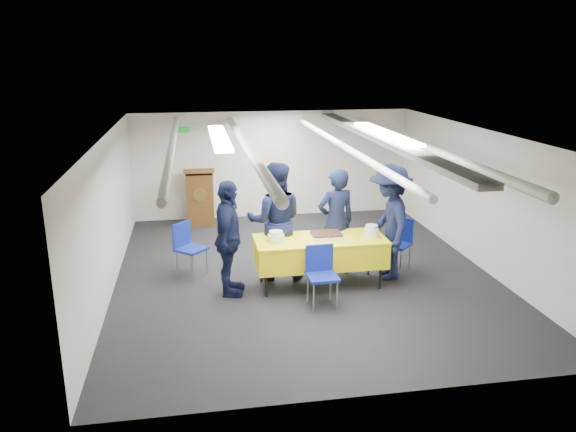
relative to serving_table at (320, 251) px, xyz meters
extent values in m
plane|color=black|center=(-0.15, 0.53, -0.56)|extent=(7.00, 7.00, 0.00)
cube|color=silver|center=(-0.15, 4.02, 0.59)|extent=(6.00, 0.02, 2.30)
cube|color=silver|center=(-3.14, 0.53, 0.59)|extent=(0.02, 7.00, 2.30)
cube|color=silver|center=(2.84, 0.53, 0.59)|extent=(0.02, 7.00, 2.30)
cube|color=white|center=(-0.15, 0.53, 1.73)|extent=(6.00, 7.00, 0.02)
cylinder|color=silver|center=(-2.15, 0.53, 1.62)|extent=(0.10, 6.90, 0.10)
cylinder|color=silver|center=(-1.05, 0.53, 1.58)|extent=(0.14, 6.90, 0.14)
cylinder|color=silver|center=(0.45, 0.53, 1.54)|extent=(0.10, 6.90, 0.10)
cylinder|color=silver|center=(1.75, 0.53, 1.50)|extent=(0.14, 6.90, 0.14)
cube|color=gray|center=(1.05, 0.53, 1.64)|extent=(0.28, 6.90, 0.08)
cube|color=white|center=(-1.45, 0.53, 1.71)|extent=(0.25, 2.60, 0.04)
cube|color=white|center=(1.15, 0.53, 1.71)|extent=(0.25, 2.60, 0.04)
cube|color=#0C591E|center=(-2.05, 4.00, 1.39)|extent=(0.30, 0.04, 0.12)
cylinder|color=black|center=(-0.88, -0.29, -0.38)|extent=(0.04, 0.04, 0.36)
cylinder|color=black|center=(0.88, -0.29, -0.38)|extent=(0.04, 0.04, 0.36)
cylinder|color=black|center=(-0.88, 0.29, -0.38)|extent=(0.04, 0.04, 0.36)
cylinder|color=black|center=(0.88, 0.29, -0.38)|extent=(0.04, 0.04, 0.36)
cube|color=#FFF21A|center=(0.00, 0.00, -0.01)|extent=(1.98, 0.81, 0.39)
cube|color=#FFF21A|center=(0.00, 0.00, 0.20)|extent=(2.00, 0.83, 0.03)
cube|color=white|center=(0.10, 0.02, 0.24)|extent=(0.45, 0.36, 0.05)
cube|color=black|center=(0.10, 0.02, 0.28)|extent=(0.44, 0.35, 0.02)
sphere|color=navy|center=(-0.10, -0.15, 0.28)|extent=(0.04, 0.04, 0.04)
sphere|color=navy|center=(-0.10, 0.18, 0.28)|extent=(0.04, 0.04, 0.04)
sphere|color=navy|center=(0.00, -0.15, 0.28)|extent=(0.04, 0.04, 0.04)
sphere|color=navy|center=(0.00, 0.18, 0.28)|extent=(0.04, 0.04, 0.04)
sphere|color=navy|center=(0.10, -0.15, 0.28)|extent=(0.04, 0.04, 0.04)
sphere|color=navy|center=(0.10, 0.18, 0.28)|extent=(0.04, 0.04, 0.04)
sphere|color=navy|center=(0.20, -0.15, 0.28)|extent=(0.04, 0.04, 0.04)
sphere|color=navy|center=(0.20, 0.18, 0.28)|extent=(0.04, 0.04, 0.04)
sphere|color=navy|center=(0.30, -0.15, 0.28)|extent=(0.04, 0.04, 0.04)
sphere|color=navy|center=(0.30, 0.18, 0.28)|extent=(0.04, 0.04, 0.04)
sphere|color=navy|center=(-0.12, -0.07, 0.28)|extent=(0.04, 0.04, 0.04)
sphere|color=navy|center=(0.32, -0.07, 0.28)|extent=(0.04, 0.04, 0.04)
sphere|color=navy|center=(-0.12, 0.02, 0.28)|extent=(0.04, 0.04, 0.04)
sphere|color=navy|center=(0.32, 0.02, 0.28)|extent=(0.04, 0.04, 0.04)
sphere|color=navy|center=(-0.12, 0.10, 0.28)|extent=(0.04, 0.04, 0.04)
sphere|color=navy|center=(0.32, 0.10, 0.28)|extent=(0.04, 0.04, 0.04)
cylinder|color=white|center=(-0.69, -0.05, 0.27)|extent=(0.25, 0.25, 0.12)
cylinder|color=white|center=(-0.69, -0.05, 0.35)|extent=(0.20, 0.20, 0.05)
cylinder|color=white|center=(0.79, -0.05, 0.28)|extent=(0.23, 0.23, 0.13)
cylinder|color=white|center=(0.79, -0.05, 0.37)|extent=(0.19, 0.19, 0.05)
cube|color=brown|center=(-1.75, 3.58, -0.01)|extent=(0.55, 0.45, 1.10)
cube|color=brown|center=(-1.75, 3.55, 0.59)|extent=(0.62, 0.53, 0.21)
cylinder|color=gold|center=(-1.75, 3.35, 0.14)|extent=(0.28, 0.02, 0.28)
cylinder|color=gray|center=(-0.30, -0.92, -0.34)|extent=(0.02, 0.02, 0.43)
cylinder|color=gray|center=(0.04, -0.91, -0.34)|extent=(0.02, 0.02, 0.43)
cylinder|color=gray|center=(-0.31, -0.58, -0.34)|extent=(0.02, 0.02, 0.43)
cylinder|color=gray|center=(0.03, -0.57, -0.34)|extent=(0.02, 0.02, 0.43)
cube|color=navy|center=(-0.13, -0.74, -0.11)|extent=(0.44, 0.44, 0.04)
cube|color=navy|center=(-0.14, -0.56, 0.11)|extent=(0.40, 0.06, 0.40)
cylinder|color=gray|center=(1.14, 0.42, -0.34)|extent=(0.02, 0.02, 0.43)
cylinder|color=gray|center=(1.38, 0.17, -0.34)|extent=(0.02, 0.02, 0.43)
cylinder|color=gray|center=(1.39, 0.65, -0.34)|extent=(0.02, 0.02, 0.43)
cylinder|color=gray|center=(1.62, 0.41, -0.34)|extent=(0.02, 0.02, 0.43)
cube|color=navy|center=(1.38, 0.41, -0.11)|extent=(0.59, 0.59, 0.04)
cube|color=navy|center=(1.52, 0.54, 0.11)|extent=(0.31, 0.32, 0.40)
cylinder|color=gray|center=(-1.94, 0.51, -0.34)|extent=(0.02, 0.02, 0.43)
cylinder|color=gray|center=(-1.71, 0.77, -0.34)|extent=(0.02, 0.02, 0.43)
cylinder|color=gray|center=(-2.19, 0.74, -0.34)|extent=(0.02, 0.02, 0.43)
cylinder|color=gray|center=(-1.97, 0.99, -0.34)|extent=(0.02, 0.02, 0.43)
cube|color=navy|center=(-1.95, 0.75, -0.11)|extent=(0.59, 0.59, 0.04)
cube|color=navy|center=(-2.10, 0.88, 0.11)|extent=(0.29, 0.33, 0.40)
imported|color=black|center=(0.36, 0.46, 0.32)|extent=(0.71, 0.54, 1.75)
imported|color=black|center=(-0.63, 0.47, 0.38)|extent=(1.00, 0.82, 1.88)
imported|color=black|center=(-1.40, -0.09, 0.31)|extent=(0.60, 1.08, 1.74)
imported|color=black|center=(1.15, 0.15, 0.36)|extent=(0.79, 1.25, 1.85)
camera|label=1|loc=(-1.85, -7.91, 2.92)|focal=35.00mm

